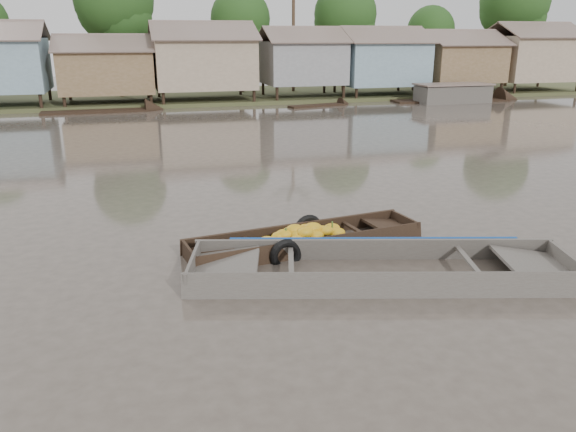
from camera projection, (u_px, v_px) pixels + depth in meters
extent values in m
plane|color=#463E36|center=(280.00, 272.00, 11.07)|extent=(120.00, 120.00, 0.00)
cube|color=#384723|center=(165.00, 99.00, 41.31)|extent=(120.00, 12.00, 0.50)
cube|color=brown|center=(107.00, 72.00, 36.45)|extent=(5.80, 4.60, 2.70)
cube|color=brown|center=(103.00, 43.00, 34.76)|extent=(6.20, 2.67, 1.14)
cube|color=brown|center=(105.00, 42.00, 37.03)|extent=(6.20, 2.67, 1.14)
cube|color=gray|center=(203.00, 63.00, 37.93)|extent=(6.50, 5.30, 3.30)
cube|color=brown|center=(205.00, 30.00, 35.97)|extent=(6.90, 3.08, 1.31)
cube|color=brown|center=(199.00, 31.00, 38.59)|extent=(6.90, 3.08, 1.31)
cube|color=gray|center=(302.00, 63.00, 39.74)|extent=(5.40, 4.70, 2.90)
cube|color=brown|center=(308.00, 35.00, 38.00)|extent=(5.80, 2.73, 1.17)
cube|color=brown|center=(297.00, 35.00, 40.32)|extent=(5.80, 2.73, 1.17)
cube|color=#7492A0|center=(380.00, 63.00, 41.32)|extent=(6.00, 5.00, 3.10)
cube|color=brown|center=(390.00, 35.00, 39.47)|extent=(6.40, 2.90, 1.24)
cube|color=brown|center=(374.00, 35.00, 41.94)|extent=(6.40, 2.90, 1.24)
cube|color=brown|center=(458.00, 63.00, 43.00)|extent=(5.70, 4.90, 2.80)
cube|color=brown|center=(470.00, 37.00, 41.22)|extent=(6.10, 2.85, 1.21)
cube|color=brown|center=(451.00, 37.00, 43.65)|extent=(6.10, 2.85, 1.21)
cube|color=gray|center=(530.00, 58.00, 44.60)|extent=(6.30, 5.10, 3.40)
cube|color=brown|center=(546.00, 30.00, 42.68)|extent=(6.70, 2.96, 1.26)
cube|color=brown|center=(523.00, 30.00, 45.20)|extent=(6.70, 2.96, 1.26)
cylinder|color=#473323|center=(119.00, 55.00, 39.57)|extent=(0.28, 0.28, 6.30)
sphere|color=#123816|center=(114.00, 0.00, 38.46)|extent=(5.40, 5.40, 5.40)
cylinder|color=#473323|center=(241.00, 60.00, 42.96)|extent=(0.28, 0.28, 5.25)
sphere|color=#123816|center=(240.00, 19.00, 42.04)|extent=(4.50, 4.50, 4.50)
cylinder|color=#473323|center=(344.00, 57.00, 44.05)|extent=(0.28, 0.28, 5.60)
sphere|color=#123816|center=(345.00, 14.00, 43.06)|extent=(4.80, 4.80, 4.80)
cylinder|color=#473323|center=(428.00, 62.00, 47.18)|extent=(0.28, 0.28, 4.55)
sphere|color=#123816|center=(431.00, 30.00, 46.38)|extent=(3.90, 3.90, 3.90)
cylinder|color=#473323|center=(509.00, 49.00, 47.74)|extent=(0.28, 0.28, 6.65)
sphere|color=#123816|center=(515.00, 1.00, 46.57)|extent=(5.70, 5.70, 5.70)
cylinder|color=#473323|center=(293.00, 41.00, 43.11)|extent=(0.24, 0.24, 8.00)
cube|color=black|center=(305.00, 250.00, 12.47)|extent=(5.31, 1.73, 0.08)
cube|color=black|center=(295.00, 233.00, 12.90)|extent=(5.31, 0.90, 0.50)
cube|color=black|center=(317.00, 249.00, 11.91)|extent=(5.31, 0.90, 0.50)
cube|color=black|center=(404.00, 225.00, 13.41)|extent=(0.22, 1.16, 0.47)
cube|color=black|center=(388.00, 226.00, 13.22)|extent=(1.04, 1.12, 0.19)
cube|color=black|center=(190.00, 259.00, 11.40)|extent=(0.22, 1.16, 0.47)
cube|color=black|center=(211.00, 253.00, 11.56)|extent=(1.04, 1.12, 0.19)
cube|color=black|center=(252.00, 245.00, 11.90)|extent=(0.26, 1.12, 0.05)
cube|color=black|center=(355.00, 229.00, 12.86)|extent=(0.26, 1.12, 0.05)
ellipsoid|color=gold|center=(309.00, 231.00, 12.75)|extent=(0.40, 0.30, 0.23)
ellipsoid|color=gold|center=(279.00, 237.00, 12.17)|extent=(0.40, 0.30, 0.23)
ellipsoid|color=gold|center=(305.00, 228.00, 12.41)|extent=(0.36, 0.27, 0.20)
ellipsoid|color=gold|center=(316.00, 236.00, 12.28)|extent=(0.40, 0.31, 0.23)
ellipsoid|color=gold|center=(310.00, 231.00, 12.80)|extent=(0.39, 0.29, 0.22)
ellipsoid|color=gold|center=(295.00, 233.00, 12.52)|extent=(0.38, 0.29, 0.21)
ellipsoid|color=gold|center=(310.00, 233.00, 12.29)|extent=(0.42, 0.32, 0.24)
ellipsoid|color=gold|center=(301.00, 231.00, 12.43)|extent=(0.44, 0.34, 0.25)
ellipsoid|color=gold|center=(324.00, 231.00, 12.85)|extent=(0.40, 0.31, 0.23)
ellipsoid|color=gold|center=(316.00, 242.00, 12.15)|extent=(0.38, 0.29, 0.21)
ellipsoid|color=gold|center=(326.00, 231.00, 12.37)|extent=(0.36, 0.28, 0.21)
ellipsoid|color=gold|center=(289.00, 231.00, 12.49)|extent=(0.37, 0.28, 0.21)
ellipsoid|color=gold|center=(337.00, 233.00, 12.52)|extent=(0.43, 0.32, 0.24)
ellipsoid|color=gold|center=(320.00, 231.00, 12.43)|extent=(0.43, 0.32, 0.24)
ellipsoid|color=gold|center=(276.00, 251.00, 11.82)|extent=(0.37, 0.28, 0.21)
ellipsoid|color=gold|center=(282.00, 247.00, 11.89)|extent=(0.46, 0.35, 0.26)
ellipsoid|color=gold|center=(294.00, 233.00, 12.38)|extent=(0.41, 0.31, 0.23)
ellipsoid|color=gold|center=(273.00, 242.00, 12.04)|extent=(0.47, 0.35, 0.26)
ellipsoid|color=gold|center=(312.00, 228.00, 12.35)|extent=(0.47, 0.36, 0.27)
ellipsoid|color=gold|center=(284.00, 248.00, 11.92)|extent=(0.45, 0.34, 0.26)
ellipsoid|color=gold|center=(279.00, 244.00, 11.95)|extent=(0.46, 0.35, 0.26)
ellipsoid|color=gold|center=(297.00, 240.00, 12.01)|extent=(0.36, 0.27, 0.20)
ellipsoid|color=gold|center=(332.00, 229.00, 12.84)|extent=(0.45, 0.35, 0.26)
ellipsoid|color=gold|center=(299.00, 235.00, 12.20)|extent=(0.43, 0.33, 0.24)
ellipsoid|color=gold|center=(284.00, 244.00, 11.98)|extent=(0.41, 0.31, 0.23)
ellipsoid|color=gold|center=(296.00, 232.00, 12.46)|extent=(0.41, 0.31, 0.23)
ellipsoid|color=gold|center=(270.00, 247.00, 12.03)|extent=(0.36, 0.27, 0.20)
ellipsoid|color=gold|center=(348.00, 238.00, 12.46)|extent=(0.39, 0.29, 0.22)
ellipsoid|color=gold|center=(267.00, 242.00, 12.15)|extent=(0.42, 0.32, 0.24)
ellipsoid|color=gold|center=(284.00, 235.00, 12.21)|extent=(0.47, 0.35, 0.26)
ellipsoid|color=gold|center=(305.00, 233.00, 12.17)|extent=(0.44, 0.34, 0.25)
ellipsoid|color=gold|center=(294.00, 230.00, 12.27)|extent=(0.44, 0.33, 0.25)
cylinder|color=#3F6626|center=(286.00, 232.00, 12.14)|extent=(0.04, 0.04, 0.17)
cylinder|color=#3F6626|center=(313.00, 228.00, 12.40)|extent=(0.04, 0.04, 0.17)
cylinder|color=#3F6626|center=(332.00, 225.00, 12.58)|extent=(0.04, 0.04, 0.17)
torus|color=black|center=(308.00, 229.00, 13.11)|extent=(0.72, 0.27, 0.70)
torus|color=black|center=(286.00, 255.00, 11.55)|extent=(0.72, 0.27, 0.71)
cube|color=#49433D|center=(380.00, 281.00, 10.89)|extent=(7.37, 3.39, 0.08)
cube|color=#49433D|center=(373.00, 252.00, 11.65)|extent=(7.16, 2.09, 0.59)
cube|color=#49433D|center=(389.00, 288.00, 9.97)|extent=(7.16, 2.09, 0.59)
cube|color=#49433D|center=(567.00, 268.00, 10.84)|extent=(0.53, 1.75, 0.56)
cube|color=#49433D|center=(535.00, 265.00, 10.81)|extent=(1.61, 1.83, 0.23)
cube|color=#49433D|center=(193.00, 269.00, 10.78)|extent=(0.53, 1.75, 0.56)
cube|color=#49433D|center=(226.00, 266.00, 10.76)|extent=(1.61, 1.83, 0.23)
cube|color=#49433D|center=(291.00, 263.00, 10.76)|extent=(0.55, 1.69, 0.05)
cube|color=#49433D|center=(470.00, 263.00, 10.79)|extent=(0.55, 1.69, 0.05)
cube|color=#665E54|center=(380.00, 279.00, 10.88)|extent=(5.67, 2.80, 0.02)
cube|color=navy|center=(374.00, 241.00, 11.64)|extent=(5.77, 1.64, 0.15)
torus|color=olive|center=(539.00, 283.00, 10.61)|extent=(0.41, 0.41, 0.06)
torus|color=olive|center=(539.00, 281.00, 10.60)|extent=(0.33, 0.33, 0.06)
cube|color=black|center=(97.00, 113.00, 33.97)|extent=(6.37, 1.64, 0.35)
cube|color=black|center=(317.00, 107.00, 36.82)|extent=(4.07, 1.75, 0.35)
cube|color=black|center=(450.00, 102.00, 39.60)|extent=(8.33, 2.48, 0.35)
cube|color=black|center=(453.00, 95.00, 38.69)|extent=(5.00, 2.00, 1.20)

